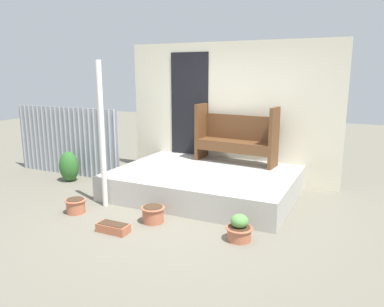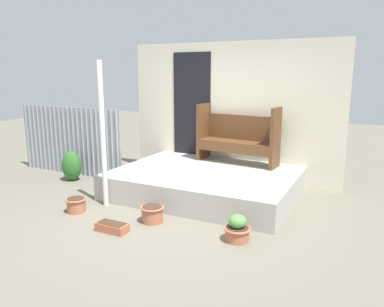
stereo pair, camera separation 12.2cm
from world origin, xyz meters
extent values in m
plane|color=#706B5B|center=(0.00, 0.00, 0.00)|extent=(24.00, 24.00, 0.00)
cube|color=#B2AFA8|center=(-0.04, 1.10, 0.21)|extent=(2.96, 2.20, 0.41)
cube|color=beige|center=(-0.04, 2.23, 1.30)|extent=(4.16, 0.06, 2.60)
cube|color=black|center=(-0.85, 2.19, 1.42)|extent=(0.80, 0.02, 2.00)
cube|color=gray|center=(-3.08, 1.11, 0.68)|extent=(2.54, 0.02, 1.37)
cylinder|color=#979CA5|center=(-4.29, 1.09, 0.68)|extent=(0.04, 0.04, 1.37)
cylinder|color=#979CA5|center=(-4.16, 1.09, 0.68)|extent=(0.04, 0.04, 1.37)
cylinder|color=#979CA5|center=(-4.04, 1.09, 0.68)|extent=(0.04, 0.04, 1.37)
cylinder|color=#979CA5|center=(-3.92, 1.09, 0.68)|extent=(0.04, 0.04, 1.37)
cylinder|color=#979CA5|center=(-3.80, 1.09, 0.68)|extent=(0.04, 0.04, 1.37)
cylinder|color=#979CA5|center=(-3.68, 1.09, 0.68)|extent=(0.04, 0.04, 1.37)
cylinder|color=#979CA5|center=(-3.56, 1.09, 0.68)|extent=(0.04, 0.04, 1.37)
cylinder|color=#979CA5|center=(-3.44, 1.09, 0.68)|extent=(0.04, 0.04, 1.37)
cylinder|color=#979CA5|center=(-3.32, 1.09, 0.68)|extent=(0.04, 0.04, 1.37)
cylinder|color=#979CA5|center=(-3.20, 1.09, 0.68)|extent=(0.04, 0.04, 1.37)
cylinder|color=#979CA5|center=(-3.08, 1.09, 0.68)|extent=(0.04, 0.04, 1.37)
cylinder|color=#979CA5|center=(-2.95, 1.09, 0.68)|extent=(0.04, 0.04, 1.37)
cylinder|color=#979CA5|center=(-2.83, 1.09, 0.68)|extent=(0.04, 0.04, 1.37)
cylinder|color=#979CA5|center=(-2.71, 1.09, 0.68)|extent=(0.04, 0.04, 1.37)
cylinder|color=#979CA5|center=(-2.59, 1.09, 0.68)|extent=(0.04, 0.04, 1.37)
cylinder|color=#979CA5|center=(-2.47, 1.09, 0.68)|extent=(0.04, 0.04, 1.37)
cylinder|color=#979CA5|center=(-2.35, 1.09, 0.68)|extent=(0.04, 0.04, 1.37)
cylinder|color=#979CA5|center=(-2.23, 1.09, 0.68)|extent=(0.04, 0.04, 1.37)
cylinder|color=#979CA5|center=(-2.11, 1.09, 0.68)|extent=(0.04, 0.04, 1.37)
cylinder|color=#979CA5|center=(-1.99, 1.09, 0.68)|extent=(0.04, 0.04, 1.37)
cylinder|color=#979CA5|center=(-1.87, 1.09, 0.68)|extent=(0.04, 0.04, 1.37)
cylinder|color=white|center=(-1.21, -0.09, 1.11)|extent=(0.08, 0.08, 2.22)
cube|color=brown|center=(-0.48, 1.93, 0.94)|extent=(0.10, 0.40, 1.05)
cube|color=brown|center=(0.95, 1.80, 0.94)|extent=(0.10, 0.40, 1.05)
cube|color=brown|center=(0.23, 1.86, 0.80)|extent=(1.41, 0.53, 0.04)
cube|color=brown|center=(0.22, 1.68, 0.71)|extent=(1.37, 0.16, 0.15)
cube|color=brown|center=(0.25, 2.04, 1.05)|extent=(1.37, 0.17, 0.45)
cylinder|color=#B76647|center=(-1.42, -0.51, 0.10)|extent=(0.27, 0.27, 0.21)
torus|color=#B76647|center=(-1.42, -0.51, 0.19)|extent=(0.31, 0.31, 0.02)
cylinder|color=#422D1E|center=(-1.42, -0.51, 0.21)|extent=(0.25, 0.25, 0.01)
cylinder|color=#B76647|center=(-0.20, -0.33, 0.11)|extent=(0.29, 0.29, 0.22)
torus|color=#B76647|center=(-0.20, -0.33, 0.21)|extent=(0.34, 0.34, 0.02)
cylinder|color=#422D1E|center=(-0.20, -0.33, 0.23)|extent=(0.27, 0.27, 0.01)
cylinder|color=#B76647|center=(1.06, -0.36, 0.08)|extent=(0.30, 0.30, 0.17)
torus|color=#B76647|center=(1.06, -0.36, 0.16)|extent=(0.34, 0.34, 0.02)
cylinder|color=#422D1E|center=(1.06, -0.36, 0.17)|extent=(0.27, 0.27, 0.01)
ellipsoid|color=#599347|center=(1.06, -0.36, 0.25)|extent=(0.22, 0.22, 0.17)
cube|color=#B26042|center=(-0.49, -0.84, 0.06)|extent=(0.43, 0.19, 0.11)
cube|color=#422D1E|center=(-0.49, -0.84, 0.12)|extent=(0.38, 0.16, 0.01)
ellipsoid|color=#2D6628|center=(-2.69, 0.72, 0.29)|extent=(0.38, 0.34, 0.58)
camera|label=1|loc=(2.39, -4.51, 2.04)|focal=35.00mm
camera|label=2|loc=(2.50, -4.45, 2.04)|focal=35.00mm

